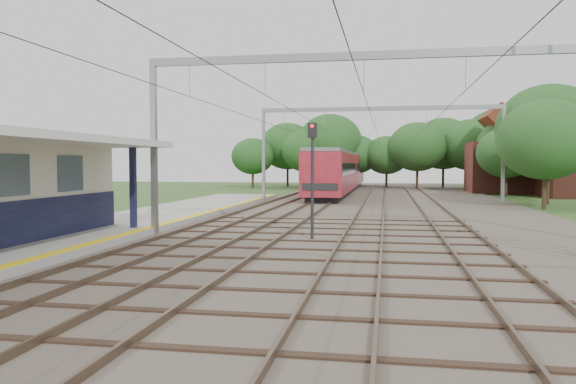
# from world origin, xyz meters

# --- Properties ---
(ballast_bed) EXTENTS (18.00, 90.00, 0.10)m
(ballast_bed) POSITION_xyz_m (4.00, 30.00, 0.05)
(ballast_bed) COLOR #473D33
(ballast_bed) RESTS_ON ground
(platform) EXTENTS (5.00, 52.00, 0.35)m
(platform) POSITION_xyz_m (-7.50, 14.00, 0.17)
(platform) COLOR gray
(platform) RESTS_ON ground
(yellow_stripe) EXTENTS (0.45, 52.00, 0.01)m
(yellow_stripe) POSITION_xyz_m (-5.25, 14.00, 0.35)
(yellow_stripe) COLOR yellow
(yellow_stripe) RESTS_ON platform
(rail_tracks) EXTENTS (11.80, 88.00, 0.15)m
(rail_tracks) POSITION_xyz_m (1.50, 30.00, 0.18)
(rail_tracks) COLOR brown
(rail_tracks) RESTS_ON ballast_bed
(catenary_system) EXTENTS (17.22, 88.00, 7.00)m
(catenary_system) POSITION_xyz_m (3.39, 25.28, 5.51)
(catenary_system) COLOR gray
(catenary_system) RESTS_ON ground
(tree_band) EXTENTS (31.72, 30.88, 8.82)m
(tree_band) POSITION_xyz_m (3.84, 57.12, 4.92)
(tree_band) COLOR #382619
(tree_band) RESTS_ON ground
(house_far) EXTENTS (8.00, 6.12, 8.66)m
(house_far) POSITION_xyz_m (16.00, 52.00, 3.23)
(house_far) COLOR brown
(house_far) RESTS_ON ground
(train) EXTENTS (3.00, 37.32, 3.93)m
(train) POSITION_xyz_m (-0.50, 51.31, 2.19)
(train) COLOR black
(train) RESTS_ON ballast_bed
(signal_post) EXTENTS (0.34, 0.30, 4.40)m
(signal_post) POSITION_xyz_m (1.35, 14.66, 2.79)
(signal_post) COLOR black
(signal_post) RESTS_ON ground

